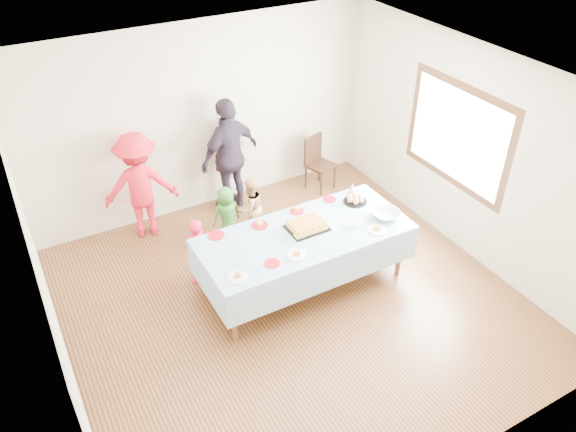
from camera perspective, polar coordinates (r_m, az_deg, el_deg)
name	(u,v)px	position (r m, az deg, el deg)	size (l,w,h in m)	color
ground	(291,301)	(6.77, 0.36, -8.65)	(5.00, 5.00, 0.00)	#492815
room_walls	(297,171)	(5.73, 0.87, 4.55)	(5.04, 5.04, 2.72)	beige
party_table	(305,237)	(6.55, 1.71, -2.12)	(2.50, 1.10, 0.78)	brown
birthday_cake	(307,226)	(6.57, 1.94, -0.99)	(0.47, 0.36, 0.08)	black
rolls_tray	(355,199)	(7.08, 6.84, 1.69)	(0.30, 0.30, 0.09)	black
punch_bowl	(386,214)	(6.85, 9.88, 0.17)	(0.34, 0.34, 0.08)	silver
party_hat	(352,188)	(7.24, 6.53, 2.88)	(0.09, 0.09, 0.15)	white
fork_pile	(352,224)	(6.65, 6.54, -0.77)	(0.24, 0.18, 0.07)	white
plate_red_far_a	(216,235)	(6.52, -7.31, -1.95)	(0.19, 0.19, 0.01)	red
plate_red_far_b	(260,225)	(6.64, -2.90, -0.94)	(0.20, 0.20, 0.01)	red
plate_red_far_c	(297,211)	(6.87, 0.92, 0.52)	(0.18, 0.18, 0.01)	red
plate_red_far_d	(330,199)	(7.11, 4.25, 1.70)	(0.17, 0.17, 0.01)	red
plate_red_near	(272,263)	(6.07, -1.63, -4.83)	(0.17, 0.17, 0.01)	red
plate_white_left	(238,277)	(5.92, -5.11, -6.22)	(0.22, 0.22, 0.01)	white
plate_white_mid	(297,255)	(6.18, 0.90, -4.00)	(0.22, 0.22, 0.01)	white
plate_white_right	(377,230)	(6.63, 9.00, -1.42)	(0.23, 0.23, 0.01)	white
dining_chair	(317,159)	(8.64, 2.99, 5.76)	(0.46, 0.46, 0.85)	black
toddler_left	(197,251)	(6.86, -9.27, -3.57)	(0.33, 0.21, 0.89)	#E41C43
toddler_mid	(227,215)	(7.48, -6.23, 0.06)	(0.41, 0.27, 0.83)	#317426
toddler_right	(250,207)	(7.59, -3.84, 0.87)	(0.42, 0.33, 0.86)	tan
adult_left	(140,186)	(7.68, -14.79, 3.01)	(0.98, 0.56, 1.51)	red
adult_right	(230,156)	(7.97, -5.92, 6.11)	(1.00, 0.42, 1.71)	#2F2634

